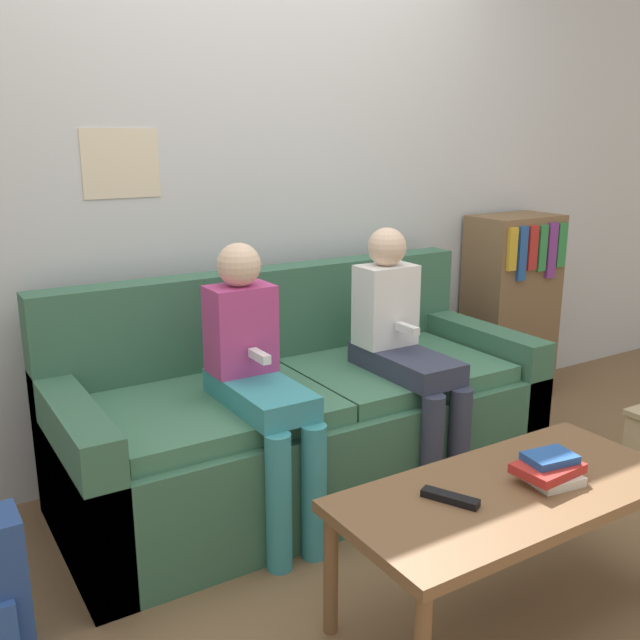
% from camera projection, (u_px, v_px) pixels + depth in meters
% --- Properties ---
extents(ground_plane, '(10.00, 10.00, 0.00)m').
position_uv_depth(ground_plane, '(376.00, 543.00, 2.62)').
color(ground_plane, brown).
extents(wall_back, '(8.00, 0.07, 2.60)m').
position_uv_depth(wall_back, '(243.00, 171.00, 3.13)').
color(wall_back, silver).
rests_on(wall_back, ground_plane).
extents(couch, '(2.00, 0.82, 0.90)m').
position_uv_depth(couch, '(302.00, 420.00, 2.98)').
color(couch, '#38664C').
rests_on(couch, ground_plane).
extents(coffee_table, '(1.09, 0.50, 0.43)m').
position_uv_depth(coffee_table, '(509.00, 501.00, 2.15)').
color(coffee_table, brown).
rests_on(coffee_table, ground_plane).
extents(person_left, '(0.24, 0.56, 1.08)m').
position_uv_depth(person_left, '(258.00, 377.00, 2.58)').
color(person_left, teal).
rests_on(person_left, ground_plane).
extents(person_right, '(0.24, 0.56, 1.09)m').
position_uv_depth(person_right, '(405.00, 347.00, 2.92)').
color(person_right, '#33384C').
rests_on(person_right, ground_plane).
extents(tv_remote, '(0.11, 0.17, 0.02)m').
position_uv_depth(tv_remote, '(450.00, 498.00, 2.06)').
color(tv_remote, black).
rests_on(tv_remote, coffee_table).
extents(book_stack, '(0.21, 0.17, 0.08)m').
position_uv_depth(book_stack, '(549.00, 469.00, 2.17)').
color(book_stack, silver).
rests_on(book_stack, coffee_table).
extents(bookshelf, '(0.48, 0.32, 1.03)m').
position_uv_depth(bookshelf, '(510.00, 308.00, 3.94)').
color(bookshelf, brown).
rests_on(bookshelf, ground_plane).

